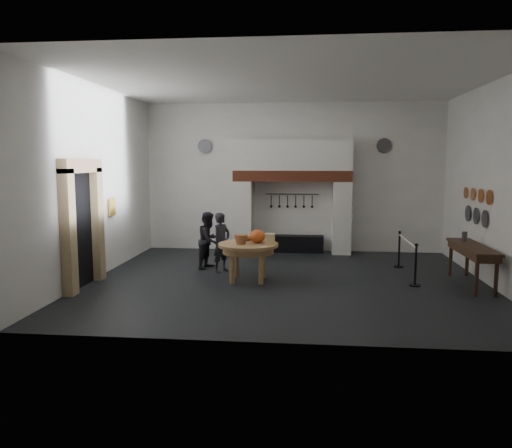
# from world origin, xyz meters

# --- Properties ---
(floor) EXTENTS (9.00, 8.00, 0.02)m
(floor) POSITION_xyz_m (0.00, 0.00, 0.00)
(floor) COLOR black
(floor) RESTS_ON ground
(ceiling) EXTENTS (9.00, 8.00, 0.02)m
(ceiling) POSITION_xyz_m (0.00, 0.00, 4.50)
(ceiling) COLOR silver
(ceiling) RESTS_ON wall_back
(wall_back) EXTENTS (9.00, 0.02, 4.50)m
(wall_back) POSITION_xyz_m (0.00, 4.00, 2.25)
(wall_back) COLOR white
(wall_back) RESTS_ON floor
(wall_front) EXTENTS (9.00, 0.02, 4.50)m
(wall_front) POSITION_xyz_m (0.00, -4.00, 2.25)
(wall_front) COLOR white
(wall_front) RESTS_ON floor
(wall_left) EXTENTS (0.02, 8.00, 4.50)m
(wall_left) POSITION_xyz_m (-4.50, 0.00, 2.25)
(wall_left) COLOR white
(wall_left) RESTS_ON floor
(wall_right) EXTENTS (0.02, 8.00, 4.50)m
(wall_right) POSITION_xyz_m (4.50, 0.00, 2.25)
(wall_right) COLOR white
(wall_right) RESTS_ON floor
(chimney_pier_left) EXTENTS (0.55, 0.70, 2.15)m
(chimney_pier_left) POSITION_xyz_m (-1.48, 3.65, 1.07)
(chimney_pier_left) COLOR silver
(chimney_pier_left) RESTS_ON floor
(chimney_pier_right) EXTENTS (0.55, 0.70, 2.15)m
(chimney_pier_right) POSITION_xyz_m (1.48, 3.65, 1.07)
(chimney_pier_right) COLOR silver
(chimney_pier_right) RESTS_ON floor
(hearth_brick_band) EXTENTS (3.50, 0.72, 0.32)m
(hearth_brick_band) POSITION_xyz_m (0.00, 3.65, 2.31)
(hearth_brick_band) COLOR #9E442B
(hearth_brick_band) RESTS_ON chimney_pier_left
(chimney_hood) EXTENTS (3.50, 0.70, 0.90)m
(chimney_hood) POSITION_xyz_m (0.00, 3.65, 2.92)
(chimney_hood) COLOR silver
(chimney_hood) RESTS_ON hearth_brick_band
(iron_range) EXTENTS (1.90, 0.45, 0.50)m
(iron_range) POSITION_xyz_m (0.00, 3.72, 0.25)
(iron_range) COLOR black
(iron_range) RESTS_ON floor
(utensil_rail) EXTENTS (1.60, 0.02, 0.02)m
(utensil_rail) POSITION_xyz_m (0.00, 3.92, 1.75)
(utensil_rail) COLOR black
(utensil_rail) RESTS_ON wall_back
(door_recess) EXTENTS (0.04, 1.10, 2.50)m
(door_recess) POSITION_xyz_m (-4.47, -1.00, 1.25)
(door_recess) COLOR black
(door_recess) RESTS_ON floor
(door_jamb_near) EXTENTS (0.22, 0.30, 2.60)m
(door_jamb_near) POSITION_xyz_m (-4.38, -1.70, 1.30)
(door_jamb_near) COLOR tan
(door_jamb_near) RESTS_ON floor
(door_jamb_far) EXTENTS (0.22, 0.30, 2.60)m
(door_jamb_far) POSITION_xyz_m (-4.38, -0.30, 1.30)
(door_jamb_far) COLOR tan
(door_jamb_far) RESTS_ON floor
(door_lintel) EXTENTS (0.22, 1.70, 0.30)m
(door_lintel) POSITION_xyz_m (-4.38, -1.00, 2.65)
(door_lintel) COLOR tan
(door_lintel) RESTS_ON door_jamb_near
(wall_plaque) EXTENTS (0.05, 0.34, 0.44)m
(wall_plaque) POSITION_xyz_m (-4.45, 0.80, 1.60)
(wall_plaque) COLOR gold
(wall_plaque) RESTS_ON wall_left
(work_table) EXTENTS (1.64, 1.64, 0.07)m
(work_table) POSITION_xyz_m (-0.88, -0.09, 0.84)
(work_table) COLOR tan
(work_table) RESTS_ON floor
(pumpkin) EXTENTS (0.36, 0.36, 0.31)m
(pumpkin) POSITION_xyz_m (-0.68, 0.01, 1.03)
(pumpkin) COLOR orange
(pumpkin) RESTS_ON work_table
(cheese_block_big) EXTENTS (0.22, 0.22, 0.24)m
(cheese_block_big) POSITION_xyz_m (-0.38, -0.14, 0.99)
(cheese_block_big) COLOR #D7BD80
(cheese_block_big) RESTS_ON work_table
(cheese_block_small) EXTENTS (0.18, 0.18, 0.20)m
(cheese_block_small) POSITION_xyz_m (-0.40, 0.16, 0.97)
(cheese_block_small) COLOR #FFDF98
(cheese_block_small) RESTS_ON work_table
(wicker_basket) EXTENTS (0.38, 0.38, 0.22)m
(wicker_basket) POSITION_xyz_m (-1.03, -0.24, 0.98)
(wicker_basket) COLOR #A2613B
(wicker_basket) RESTS_ON work_table
(bread_loaf) EXTENTS (0.31, 0.18, 0.13)m
(bread_loaf) POSITION_xyz_m (-0.98, 0.26, 0.94)
(bread_loaf) COLOR #A17439
(bread_loaf) RESTS_ON work_table
(visitor_near) EXTENTS (0.59, 0.65, 1.48)m
(visitor_near) POSITION_xyz_m (-1.66, 0.80, 0.74)
(visitor_near) COLOR black
(visitor_near) RESTS_ON floor
(visitor_far) EXTENTS (0.72, 0.83, 1.46)m
(visitor_far) POSITION_xyz_m (-2.06, 1.20, 0.73)
(visitor_far) COLOR black
(visitor_far) RESTS_ON floor
(side_table) EXTENTS (0.55, 2.20, 0.06)m
(side_table) POSITION_xyz_m (4.10, -0.00, 0.87)
(side_table) COLOR #3D2516
(side_table) RESTS_ON floor
(pewter_jug) EXTENTS (0.12, 0.12, 0.22)m
(pewter_jug) POSITION_xyz_m (4.10, 0.60, 1.01)
(pewter_jug) COLOR #48484C
(pewter_jug) RESTS_ON side_table
(copper_pan_a) EXTENTS (0.03, 0.34, 0.34)m
(copper_pan_a) POSITION_xyz_m (4.46, 0.20, 1.95)
(copper_pan_a) COLOR #C6662D
(copper_pan_a) RESTS_ON wall_right
(copper_pan_b) EXTENTS (0.03, 0.32, 0.32)m
(copper_pan_b) POSITION_xyz_m (4.46, 0.75, 1.95)
(copper_pan_b) COLOR #C6662D
(copper_pan_b) RESTS_ON wall_right
(copper_pan_c) EXTENTS (0.03, 0.30, 0.30)m
(copper_pan_c) POSITION_xyz_m (4.46, 1.30, 1.95)
(copper_pan_c) COLOR #C6662D
(copper_pan_c) RESTS_ON wall_right
(copper_pan_d) EXTENTS (0.03, 0.28, 0.28)m
(copper_pan_d) POSITION_xyz_m (4.46, 1.85, 1.95)
(copper_pan_d) COLOR #C6662D
(copper_pan_d) RESTS_ON wall_right
(pewter_plate_left) EXTENTS (0.03, 0.40, 0.40)m
(pewter_plate_left) POSITION_xyz_m (4.46, 0.40, 1.45)
(pewter_plate_left) COLOR #4C4C51
(pewter_plate_left) RESTS_ON wall_right
(pewter_plate_mid) EXTENTS (0.03, 0.40, 0.40)m
(pewter_plate_mid) POSITION_xyz_m (4.46, 1.00, 1.45)
(pewter_plate_mid) COLOR #4C4C51
(pewter_plate_mid) RESTS_ON wall_right
(pewter_plate_right) EXTENTS (0.03, 0.40, 0.40)m
(pewter_plate_right) POSITION_xyz_m (4.46, 1.60, 1.45)
(pewter_plate_right) COLOR #4C4C51
(pewter_plate_right) RESTS_ON wall_right
(pewter_plate_back_left) EXTENTS (0.44, 0.03, 0.44)m
(pewter_plate_back_left) POSITION_xyz_m (-2.70, 3.96, 3.20)
(pewter_plate_back_left) COLOR #4C4C51
(pewter_plate_back_left) RESTS_ON wall_back
(pewter_plate_back_right) EXTENTS (0.44, 0.03, 0.44)m
(pewter_plate_back_right) POSITION_xyz_m (2.70, 3.96, 3.20)
(pewter_plate_back_right) COLOR #4C4C51
(pewter_plate_back_right) RESTS_ON wall_back
(barrier_post_near) EXTENTS (0.05, 0.05, 0.90)m
(barrier_post_near) POSITION_xyz_m (2.85, -0.20, 0.45)
(barrier_post_near) COLOR black
(barrier_post_near) RESTS_ON floor
(barrier_post_far) EXTENTS (0.05, 0.05, 0.90)m
(barrier_post_far) POSITION_xyz_m (2.85, 1.80, 0.45)
(barrier_post_far) COLOR black
(barrier_post_far) RESTS_ON floor
(barrier_rope) EXTENTS (0.04, 2.00, 0.04)m
(barrier_rope) POSITION_xyz_m (2.85, 0.80, 0.85)
(barrier_rope) COLOR white
(barrier_rope) RESTS_ON barrier_post_near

